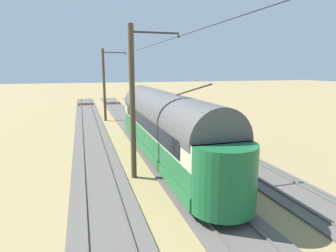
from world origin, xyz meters
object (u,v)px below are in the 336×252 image
catenary_pole_foreground (105,84)px  switch_stand (183,115)px  track_end_bumper (172,119)px  catenary_pole_mid_near (134,101)px  vintage_streetcar (165,124)px

catenary_pole_foreground → switch_stand: 9.24m
catenary_pole_foreground → track_end_bumper: size_ratio=4.36×
catenary_pole_foreground → track_end_bumper: bearing=151.9°
catenary_pole_foreground → track_end_bumper: catenary_pole_foreground is taller
switch_stand → catenary_pole_mid_near: bearing=61.8°
vintage_streetcar → catenary_pole_foreground: 15.63m
vintage_streetcar → catenary_pole_foreground: bearing=-81.2°
catenary_pole_mid_near → track_end_bumper: bearing=-114.8°
vintage_streetcar → track_end_bumper: vintage_streetcar is taller
catenary_pole_foreground → catenary_pole_mid_near: size_ratio=1.00×
vintage_streetcar → catenary_pole_mid_near: size_ratio=2.32×
catenary_pole_foreground → switch_stand: size_ratio=6.35×
vintage_streetcar → switch_stand: bearing=-114.6°
catenary_pole_mid_near → switch_stand: size_ratio=6.35×
vintage_streetcar → track_end_bumper: size_ratio=10.11×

